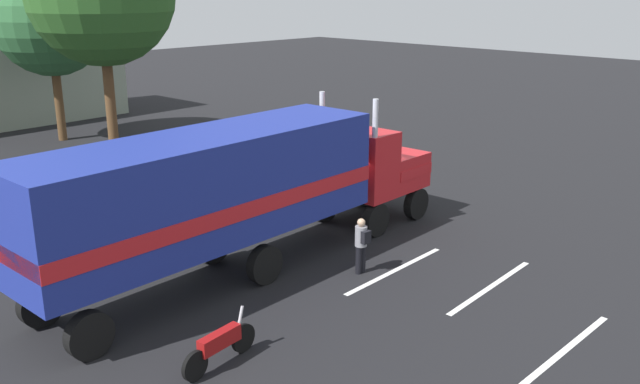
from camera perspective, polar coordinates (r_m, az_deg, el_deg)
ground_plane at (r=23.41m, az=2.78°, el=-2.67°), size 120.00×120.00×0.00m
lane_stripe_near at (r=19.80m, az=6.29°, el=-6.52°), size 4.40×0.30×0.01m
lane_stripe_mid at (r=19.25m, az=14.07°, el=-7.68°), size 4.40×0.40×0.01m
lane_stripe_far at (r=16.62m, az=19.71°, el=-12.36°), size 4.40×0.17×0.01m
semi_truck at (r=18.93m, az=-6.84°, el=0.46°), size 14.26×3.41×4.50m
person_bystander at (r=19.23m, az=3.47°, el=-4.32°), size 0.34×0.46×1.63m
motorcycle at (r=15.11m, az=-8.33°, el=-12.51°), size 2.11×0.38×1.12m
tree_center at (r=37.64m, az=-21.62°, el=13.20°), size 5.61×5.61×8.94m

